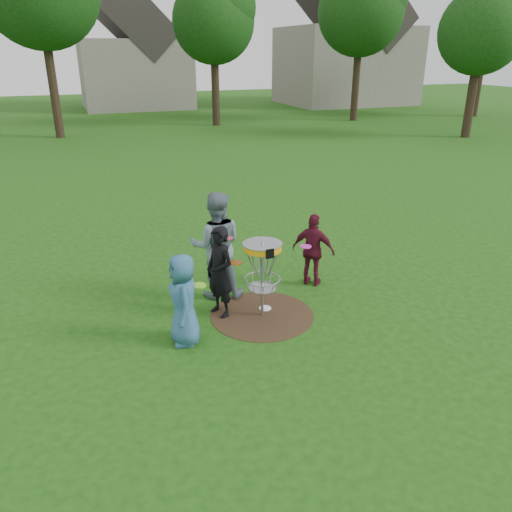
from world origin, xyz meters
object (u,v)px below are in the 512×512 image
object	(u,v)px
player_blue	(184,300)
disc_golf_basket	(262,261)
player_grey	(216,246)
player_black	(220,272)
player_maroon	(313,250)

from	to	relation	value
player_blue	disc_golf_basket	xyz separation A→B (m)	(1.44, 0.36, 0.28)
player_grey	disc_golf_basket	bearing A→B (deg)	132.09
player_black	disc_golf_basket	xyz separation A→B (m)	(0.66, -0.30, 0.22)
player_blue	player_grey	size ratio (longest dim) A/B	0.74
player_blue	player_black	distance (m)	1.02
player_maroon	disc_golf_basket	size ratio (longest dim) A/B	1.04
player_black	player_blue	bearing A→B (deg)	-71.84
player_blue	player_grey	xyz separation A→B (m)	(0.94, 1.38, 0.26)
disc_golf_basket	player_blue	bearing A→B (deg)	-165.80
player_blue	player_maroon	world-z (taller)	player_blue
player_grey	player_maroon	distance (m)	1.90
player_maroon	disc_golf_basket	xyz separation A→B (m)	(-1.37, -0.82, 0.30)
disc_golf_basket	player_grey	bearing A→B (deg)	115.85
player_black	player_maroon	world-z (taller)	player_black
player_grey	player_maroon	xyz separation A→B (m)	(1.87, -0.20, -0.28)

